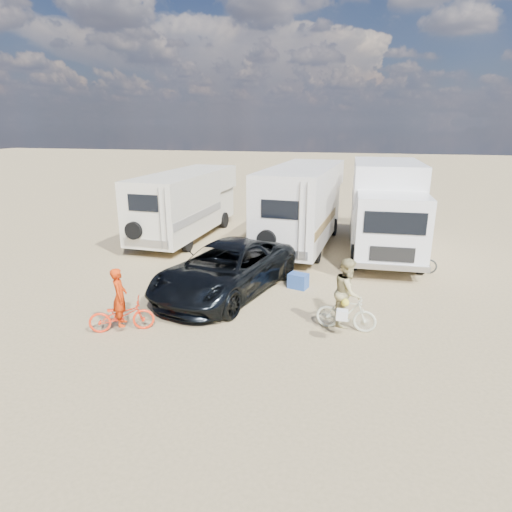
% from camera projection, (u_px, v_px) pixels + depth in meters
% --- Properties ---
extents(ground, '(140.00, 140.00, 0.00)m').
position_uv_depth(ground, '(256.00, 312.00, 12.54)').
color(ground, tan).
rests_on(ground, ground).
extents(rv_main, '(3.10, 7.68, 3.47)m').
position_uv_depth(rv_main, '(302.00, 207.00, 18.82)').
color(rv_main, white).
rests_on(rv_main, ground).
extents(rv_left, '(2.69, 7.70, 3.05)m').
position_uv_depth(rv_left, '(186.00, 205.00, 20.32)').
color(rv_left, silver).
rests_on(rv_left, ground).
extents(box_truck, '(2.82, 7.01, 3.72)m').
position_uv_depth(box_truck, '(386.00, 211.00, 17.38)').
color(box_truck, white).
rests_on(box_truck, ground).
extents(dark_suv, '(4.07, 6.23, 1.59)m').
position_uv_depth(dark_suv, '(226.00, 269.00, 13.75)').
color(dark_suv, black).
rests_on(dark_suv, ground).
extents(bike_man, '(1.76, 1.22, 0.88)m').
position_uv_depth(bike_man, '(122.00, 315.00, 11.29)').
color(bike_man, red).
rests_on(bike_man, ground).
extents(bike_woman, '(1.62, 0.60, 0.95)m').
position_uv_depth(bike_woman, '(346.00, 313.00, 11.33)').
color(bike_woman, beige).
rests_on(bike_woman, ground).
extents(rider_man, '(0.57, 0.67, 1.55)m').
position_uv_depth(rider_man, '(120.00, 303.00, 11.19)').
color(rider_man, '#BF2D07').
rests_on(rider_man, ground).
extents(rider_woman, '(0.76, 0.93, 1.79)m').
position_uv_depth(rider_woman, '(347.00, 298.00, 11.21)').
color(rider_woman, tan).
rests_on(rider_woman, ground).
extents(bike_parked, '(1.66, 0.75, 0.84)m').
position_uv_depth(bike_parked, '(414.00, 261.00, 15.79)').
color(bike_parked, '#252825').
rests_on(bike_parked, ground).
extents(cooler, '(0.71, 0.59, 0.49)m').
position_uv_depth(cooler, '(298.00, 281.00, 14.30)').
color(cooler, '#264890').
rests_on(cooler, ground).
extents(crate, '(0.48, 0.48, 0.32)m').
position_uv_depth(crate, '(271.00, 278.00, 14.81)').
color(crate, '#876B4F').
rests_on(crate, ground).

